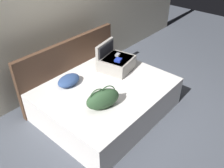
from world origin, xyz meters
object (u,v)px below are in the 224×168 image
(hard_case_large, at_px, (116,62))
(duffel_bag, at_px, (103,99))
(pillow_near_headboard, at_px, (69,80))
(bed, at_px, (106,99))

(hard_case_large, distance_m, duffel_bag, 1.03)
(pillow_near_headboard, bearing_deg, duffel_bag, -94.09)
(duffel_bag, bearing_deg, pillow_near_headboard, 85.91)
(bed, height_order, hard_case_large, hard_case_large)
(bed, relative_size, duffel_bag, 3.77)
(pillow_near_headboard, bearing_deg, bed, -54.79)
(duffel_bag, distance_m, pillow_near_headboard, 0.79)
(bed, relative_size, hard_case_large, 3.38)
(pillow_near_headboard, bearing_deg, hard_case_large, -16.98)
(bed, xyz_separation_m, duffel_bag, (-0.39, -0.30, 0.40))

